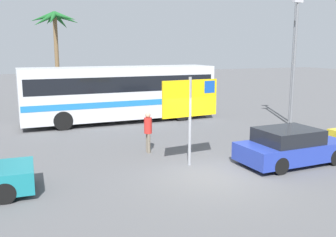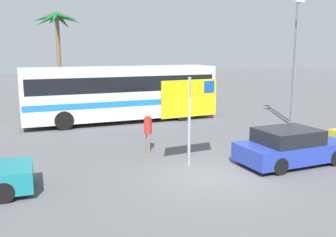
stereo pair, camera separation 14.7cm
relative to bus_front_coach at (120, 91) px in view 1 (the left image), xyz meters
name	(u,v)px [view 1 (the left image)]	position (x,y,z in m)	size (l,w,h in m)	color
ground	(215,176)	(0.26, -10.51, -1.78)	(120.00, 120.00, 0.00)	#565659
bus_front_coach	(120,91)	(0.00, 0.00, 0.00)	(10.99, 2.59, 3.17)	silver
ferry_sign	(191,102)	(0.04, -9.12, 0.54)	(2.20, 0.24, 3.20)	gray
car_blue	(291,147)	(3.52, -10.40, -1.15)	(4.10, 1.93, 1.32)	#23389E
pedestrian_by_bus	(148,129)	(-0.81, -6.95, -0.81)	(0.32, 0.32, 1.66)	#706656
lamp_post_left_side	(293,56)	(9.10, -3.88, 2.02)	(0.56, 0.20, 6.96)	slate
lamp_post_right_side	(294,58)	(8.38, -4.82, 1.90)	(0.56, 0.20, 6.73)	slate
palm_tree_seaside	(55,28)	(-2.32, 9.45, 4.00)	(3.70, 3.59, 7.02)	brown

